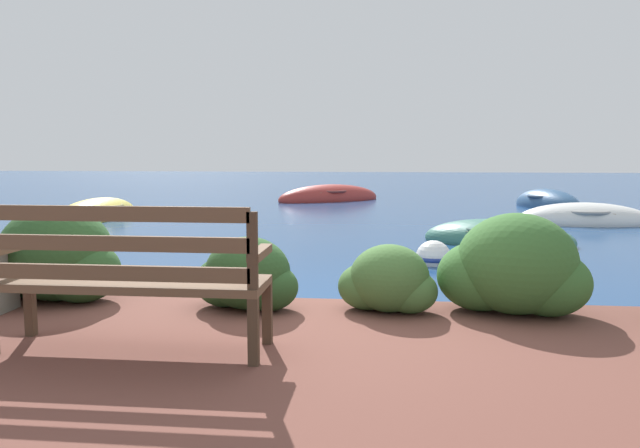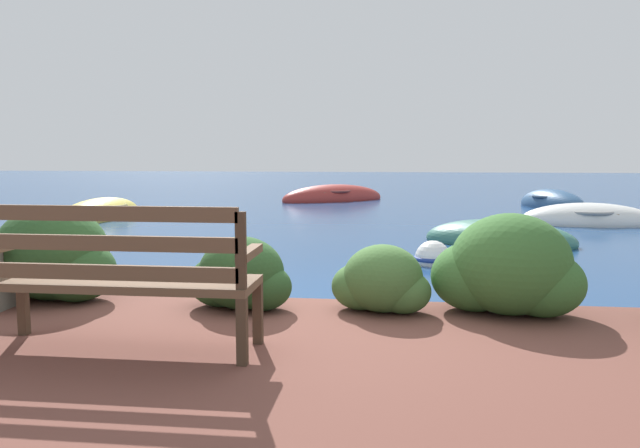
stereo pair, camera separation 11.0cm
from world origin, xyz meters
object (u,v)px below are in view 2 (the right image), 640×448
at_px(rowboat_distant, 333,198).
at_px(mooring_buoy, 433,258).
at_px(rowboat_nearest, 499,240).
at_px(rowboat_outer, 552,205).
at_px(rowboat_mid, 588,221).
at_px(rowboat_far, 101,215).
at_px(park_bench, 119,275).

relative_size(rowboat_distant, mooring_buoy, 6.58).
distance_m(rowboat_nearest, rowboat_outer, 7.17).
distance_m(rowboat_nearest, rowboat_distant, 9.05).
relative_size(rowboat_mid, rowboat_outer, 1.05).
height_order(rowboat_mid, rowboat_far, rowboat_far).
distance_m(park_bench, rowboat_distant, 14.88).
xyz_separation_m(rowboat_far, mooring_buoy, (6.97, -4.95, 0.02)).
bearing_deg(rowboat_nearest, rowboat_outer, -90.73).
relative_size(park_bench, rowboat_far, 0.50).
bearing_deg(rowboat_far, mooring_buoy, -127.16).
relative_size(rowboat_nearest, rowboat_distant, 0.79).
distance_m(rowboat_nearest, rowboat_far, 8.65).
bearing_deg(park_bench, rowboat_far, 110.87).
bearing_deg(rowboat_distant, mooring_buoy, 66.01).
bearing_deg(rowboat_distant, rowboat_far, 12.62).
distance_m(park_bench, rowboat_nearest, 7.36).
distance_m(rowboat_far, mooring_buoy, 8.55).
xyz_separation_m(rowboat_outer, rowboat_distant, (-5.91, 1.60, -0.00)).
bearing_deg(rowboat_mid, rowboat_outer, 88.66).
bearing_deg(rowboat_mid, rowboat_far, -178.31).
bearing_deg(park_bench, mooring_buoy, 58.21).
xyz_separation_m(rowboat_nearest, rowboat_outer, (2.43, 6.75, 0.01)).
height_order(rowboat_nearest, mooring_buoy, rowboat_nearest).
bearing_deg(rowboat_outer, mooring_buoy, 135.14).
bearing_deg(rowboat_far, rowboat_distant, -42.51).
xyz_separation_m(rowboat_nearest, rowboat_mid, (2.21, 2.91, 0.01)).
xyz_separation_m(rowboat_far, rowboat_outer, (10.56, 3.80, 0.01)).
bearing_deg(mooring_buoy, rowboat_far, 144.62).
height_order(rowboat_distant, mooring_buoy, rowboat_distant).
xyz_separation_m(park_bench, mooring_buoy, (2.19, 4.52, -0.63)).
height_order(rowboat_outer, rowboat_distant, rowboat_distant).
bearing_deg(rowboat_distant, rowboat_mid, 99.70).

